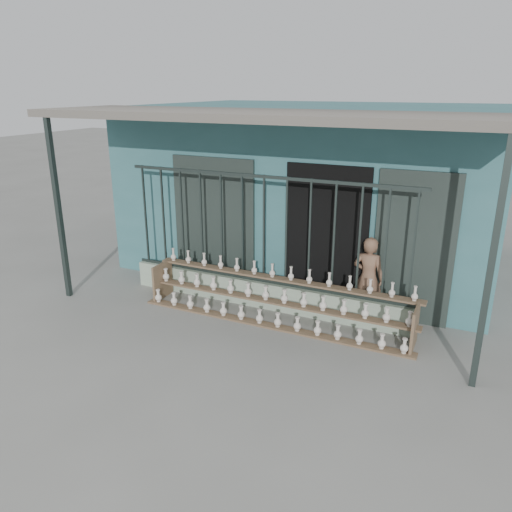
% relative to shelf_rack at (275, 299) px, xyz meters
% --- Properties ---
extents(ground, '(60.00, 60.00, 0.00)m').
position_rel_shelf_rack_xyz_m(ground, '(-0.38, -0.88, -0.36)').
color(ground, slate).
extents(workshop_building, '(7.40, 6.60, 3.21)m').
position_rel_shelf_rack_xyz_m(workshop_building, '(-0.37, 3.35, 1.26)').
color(workshop_building, '#316267').
rests_on(workshop_building, ground).
extents(parapet_wall, '(5.00, 0.20, 0.45)m').
position_rel_shelf_rack_xyz_m(parapet_wall, '(-0.38, 0.42, -0.14)').
color(parapet_wall, '#94A890').
rests_on(parapet_wall, ground).
extents(security_fence, '(5.00, 0.04, 1.80)m').
position_rel_shelf_rack_xyz_m(security_fence, '(-0.38, 0.42, 0.98)').
color(security_fence, '#283330').
rests_on(security_fence, parapet_wall).
extents(shelf_rack, '(4.50, 0.68, 0.85)m').
position_rel_shelf_rack_xyz_m(shelf_rack, '(0.00, 0.00, 0.00)').
color(shelf_rack, brown).
rests_on(shelf_rack, ground).
extents(elderly_woman, '(0.52, 0.36, 1.36)m').
position_rel_shelf_rack_xyz_m(elderly_woman, '(1.29, 0.74, 0.32)').
color(elderly_woman, brown).
rests_on(elderly_woman, ground).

